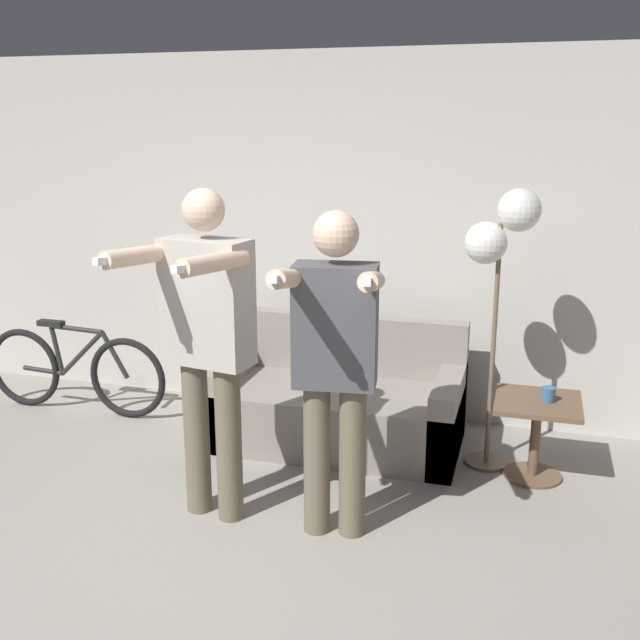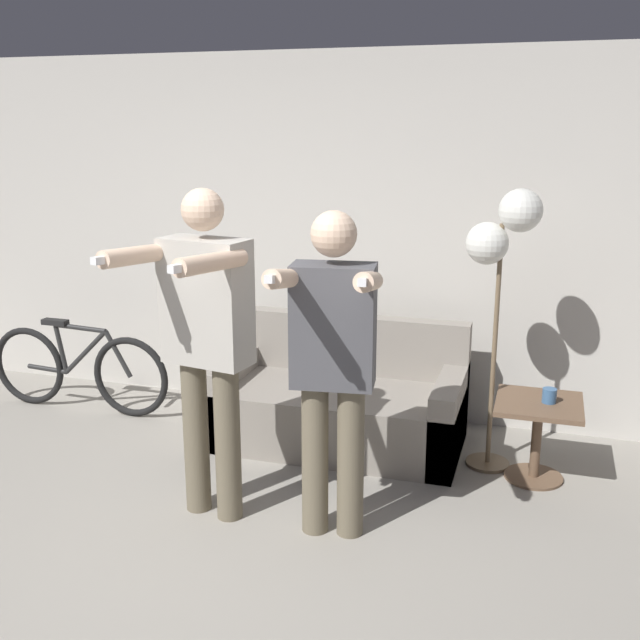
{
  "view_description": "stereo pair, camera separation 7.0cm",
  "coord_description": "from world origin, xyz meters",
  "px_view_note": "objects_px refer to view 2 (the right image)",
  "views": [
    {
      "loc": [
        1.54,
        -2.53,
        2.12
      ],
      "look_at": [
        0.39,
        1.48,
        1.01
      ],
      "focal_mm": 42.0,
      "sensor_mm": 36.0,
      "label": 1
    },
    {
      "loc": [
        1.61,
        -2.51,
        2.12
      ],
      "look_at": [
        0.39,
        1.48,
        1.01
      ],
      "focal_mm": 42.0,
      "sensor_mm": 36.0,
      "label": 2
    }
  ],
  "objects_px": {
    "cat": "(339,304)",
    "couch": "(338,405)",
    "person_right": "(333,355)",
    "bicycle": "(78,369)",
    "floor_lamp": "(503,243)",
    "person_left": "(205,332)",
    "side_table": "(538,423)",
    "cup": "(549,396)"
  },
  "relations": [
    {
      "from": "person_left",
      "to": "side_table",
      "type": "xyz_separation_m",
      "value": [
        1.7,
        0.97,
        -0.69
      ]
    },
    {
      "from": "person_right",
      "to": "side_table",
      "type": "height_order",
      "value": "person_right"
    },
    {
      "from": "couch",
      "to": "side_table",
      "type": "distance_m",
      "value": 1.31
    },
    {
      "from": "person_right",
      "to": "floor_lamp",
      "type": "xyz_separation_m",
      "value": [
        0.73,
        1.08,
        0.43
      ]
    },
    {
      "from": "couch",
      "to": "person_left",
      "type": "height_order",
      "value": "person_left"
    },
    {
      "from": "cup",
      "to": "bicycle",
      "type": "height_order",
      "value": "bicycle"
    },
    {
      "from": "floor_lamp",
      "to": "side_table",
      "type": "relative_size",
      "value": 3.46
    },
    {
      "from": "person_left",
      "to": "cat",
      "type": "distance_m",
      "value": 1.5
    },
    {
      "from": "floor_lamp",
      "to": "bicycle",
      "type": "height_order",
      "value": "floor_lamp"
    },
    {
      "from": "couch",
      "to": "cat",
      "type": "height_order",
      "value": "cat"
    },
    {
      "from": "couch",
      "to": "bicycle",
      "type": "relative_size",
      "value": 1.11
    },
    {
      "from": "side_table",
      "to": "cup",
      "type": "bearing_deg",
      "value": 2.4
    },
    {
      "from": "person_left",
      "to": "bicycle",
      "type": "relative_size",
      "value": 1.21
    },
    {
      "from": "person_right",
      "to": "floor_lamp",
      "type": "bearing_deg",
      "value": 48.28
    },
    {
      "from": "cat",
      "to": "couch",
      "type": "bearing_deg",
      "value": -74.45
    },
    {
      "from": "bicycle",
      "to": "floor_lamp",
      "type": "bearing_deg",
      "value": -1.08
    },
    {
      "from": "person_right",
      "to": "cat",
      "type": "distance_m",
      "value": 1.51
    },
    {
      "from": "cup",
      "to": "cat",
      "type": "bearing_deg",
      "value": 161.38
    },
    {
      "from": "couch",
      "to": "bicycle",
      "type": "height_order",
      "value": "couch"
    },
    {
      "from": "person_right",
      "to": "cat",
      "type": "bearing_deg",
      "value": 96.67
    },
    {
      "from": "person_left",
      "to": "cup",
      "type": "distance_m",
      "value": 2.07
    },
    {
      "from": "bicycle",
      "to": "person_right",
      "type": "bearing_deg",
      "value": -26.21
    },
    {
      "from": "couch",
      "to": "bicycle",
      "type": "xyz_separation_m",
      "value": [
        -2.02,
        -0.02,
        0.06
      ]
    },
    {
      "from": "side_table",
      "to": "person_right",
      "type": "bearing_deg",
      "value": -135.99
    },
    {
      "from": "side_table",
      "to": "cup",
      "type": "relative_size",
      "value": 5.82
    },
    {
      "from": "side_table",
      "to": "bicycle",
      "type": "distance_m",
      "value": 3.32
    },
    {
      "from": "person_right",
      "to": "floor_lamp",
      "type": "relative_size",
      "value": 0.98
    },
    {
      "from": "cat",
      "to": "side_table",
      "type": "xyz_separation_m",
      "value": [
        1.38,
        -0.49,
        -0.53
      ]
    },
    {
      "from": "couch",
      "to": "floor_lamp",
      "type": "relative_size",
      "value": 0.95
    },
    {
      "from": "floor_lamp",
      "to": "bicycle",
      "type": "xyz_separation_m",
      "value": [
        -3.04,
        0.06,
        -1.11
      ]
    },
    {
      "from": "person_left",
      "to": "side_table",
      "type": "height_order",
      "value": "person_left"
    },
    {
      "from": "person_left",
      "to": "bicycle",
      "type": "distance_m",
      "value": 2.11
    },
    {
      "from": "couch",
      "to": "bicycle",
      "type": "bearing_deg",
      "value": -179.5
    },
    {
      "from": "side_table",
      "to": "bicycle",
      "type": "xyz_separation_m",
      "value": [
        -3.32,
        0.17,
        -0.04
      ]
    },
    {
      "from": "couch",
      "to": "side_table",
      "type": "height_order",
      "value": "couch"
    },
    {
      "from": "floor_lamp",
      "to": "side_table",
      "type": "xyz_separation_m",
      "value": [
        0.28,
        -0.11,
        -1.06
      ]
    },
    {
      "from": "person_right",
      "to": "bicycle",
      "type": "xyz_separation_m",
      "value": [
        -2.31,
        1.14,
        -0.67
      ]
    },
    {
      "from": "person_left",
      "to": "floor_lamp",
      "type": "relative_size",
      "value": 1.03
    },
    {
      "from": "cat",
      "to": "floor_lamp",
      "type": "distance_m",
      "value": 1.28
    },
    {
      "from": "floor_lamp",
      "to": "cup",
      "type": "height_order",
      "value": "floor_lamp"
    },
    {
      "from": "side_table",
      "to": "bicycle",
      "type": "relative_size",
      "value": 0.34
    },
    {
      "from": "person_left",
      "to": "floor_lamp",
      "type": "bearing_deg",
      "value": 46.96
    }
  ]
}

